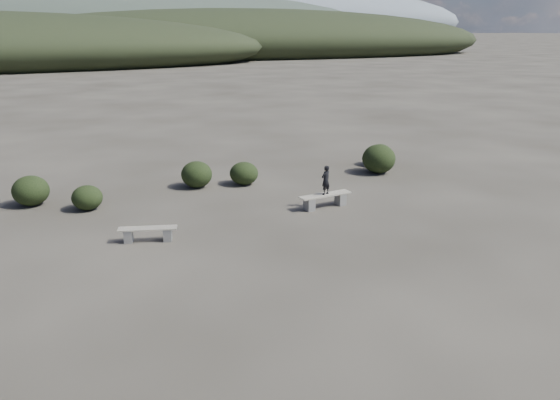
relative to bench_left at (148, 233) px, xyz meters
name	(u,v)px	position (x,y,z in m)	size (l,w,h in m)	color
ground	(362,279)	(4.50, -4.46, -0.25)	(1200.00, 1200.00, 0.00)	#2F2B25
bench_left	(148,233)	(0.00, 0.00, 0.00)	(1.70, 0.77, 0.42)	slate
bench_right	(325,199)	(6.15, 0.92, 0.04)	(1.94, 0.62, 0.48)	slate
seated_person	(326,180)	(6.15, 0.92, 0.73)	(0.37, 0.24, 1.01)	black
shrub_a	(87,198)	(-1.45, 3.72, 0.17)	(1.03, 1.03, 0.84)	black
shrub_b	(197,174)	(2.65, 5.03, 0.26)	(1.19, 1.19, 1.02)	black
shrub_c	(244,173)	(4.47, 4.73, 0.20)	(1.12, 1.12, 0.90)	black
shrub_d	(379,159)	(10.35, 4.33, 0.36)	(1.41, 1.41, 1.23)	black
shrub_e	(380,155)	(11.12, 5.48, 0.23)	(1.16, 1.16, 0.96)	black
shrub_f	(31,191)	(-3.23, 4.94, 0.27)	(1.24, 1.24, 1.05)	black
mountain_ridges	(49,19)	(-2.98, 334.60, 10.58)	(500.00, 400.00, 56.00)	black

